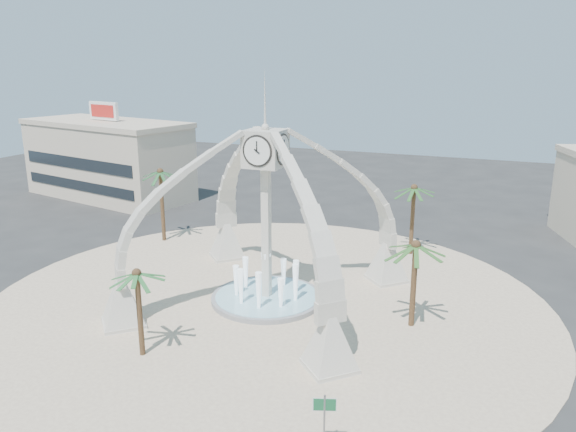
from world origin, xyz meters
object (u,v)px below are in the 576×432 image
at_px(palm_east, 416,246).
at_px(clock_tower, 266,214).
at_px(fountain, 267,297).
at_px(palm_south, 137,274).
at_px(palm_west, 160,173).
at_px(street_sign, 324,412).
at_px(palm_north, 414,189).

bearing_deg(palm_east, clock_tower, 179.90).
xyz_separation_m(fountain, palm_south, (-3.55, -9.84, 4.78)).
relative_size(palm_east, palm_south, 1.09).
distance_m(palm_west, palm_south, 22.16).
relative_size(fountain, palm_east, 1.27).
height_order(palm_south, street_sign, palm_south).
height_order(palm_east, palm_north, palm_north).
bearing_deg(fountain, street_sign, -56.77).
bearing_deg(clock_tower, palm_east, -0.10).
height_order(palm_east, palm_west, palm_west).
bearing_deg(palm_south, fountain, 70.18).
xyz_separation_m(palm_north, palm_south, (-11.18, -24.02, -0.94)).
bearing_deg(fountain, clock_tower, -90.00).
distance_m(palm_east, palm_south, 17.01).
bearing_deg(palm_south, palm_west, 121.24).
relative_size(palm_north, palm_south, 1.18).
relative_size(clock_tower, palm_west, 2.39).
bearing_deg(palm_south, palm_north, 65.03).
xyz_separation_m(clock_tower, palm_west, (-15.01, 9.06, 0.16)).
xyz_separation_m(fountain, palm_west, (-15.01, 9.06, 6.36)).
distance_m(fountain, palm_west, 18.65).
xyz_separation_m(clock_tower, fountain, (0.00, 0.00, -6.20)).
bearing_deg(fountain, palm_north, 61.69).
bearing_deg(street_sign, palm_north, 72.79).
bearing_deg(clock_tower, palm_west, 148.88).
xyz_separation_m(palm_south, street_sign, (12.59, -3.97, -3.02)).
distance_m(palm_west, palm_north, 23.23).
bearing_deg(fountain, palm_west, 148.88).
height_order(palm_east, palm_south, palm_east).
bearing_deg(palm_east, street_sign, -95.32).
xyz_separation_m(clock_tower, palm_north, (7.64, 14.18, -0.49)).
distance_m(palm_east, street_sign, 14.27).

